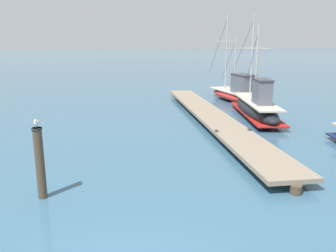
{
  "coord_description": "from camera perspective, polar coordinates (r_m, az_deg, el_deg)",
  "views": [
    {
      "loc": [
        -0.3,
        -5.01,
        4.53
      ],
      "look_at": [
        2.67,
        7.4,
        1.4
      ],
      "focal_mm": 36.91,
      "sensor_mm": 36.0,
      "label": 1
    }
  ],
  "objects": [
    {
      "name": "fishing_boat_1",
      "position": [
        27.36,
        11.38,
        5.41
      ],
      "size": [
        2.58,
        8.4,
        6.72
      ],
      "color": "#AD2823",
      "rests_on": "ground"
    },
    {
      "name": "floating_dock",
      "position": [
        20.17,
        7.09,
        1.75
      ],
      "size": [
        3.62,
        20.13,
        0.53
      ],
      "color": "gray",
      "rests_on": "ground"
    },
    {
      "name": "fishing_boat_0",
      "position": [
        21.53,
        14.38,
        3.05
      ],
      "size": [
        3.23,
        7.62,
        5.48
      ],
      "color": "black",
      "rests_on": "ground"
    },
    {
      "name": "perched_seagull",
      "position": [
        10.44,
        -20.94,
        0.54
      ],
      "size": [
        0.14,
        0.38,
        0.26
      ],
      "color": "gold",
      "rests_on": "mooring_piling"
    },
    {
      "name": "mooring_piling",
      "position": [
        10.75,
        -20.4,
        -5.64
      ],
      "size": [
        0.3,
        0.3,
        2.15
      ],
      "color": "#4C3D2D",
      "rests_on": "ground"
    }
  ]
}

